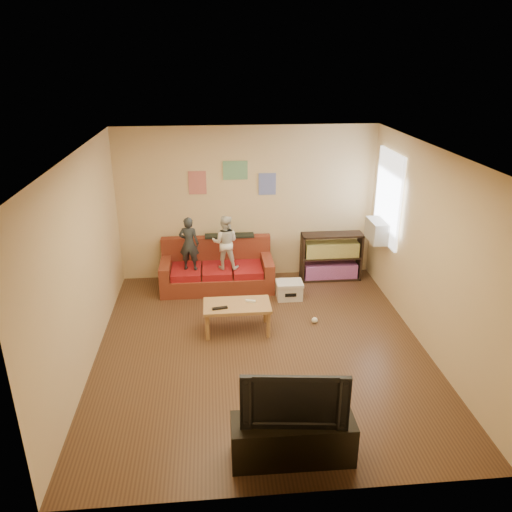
{
  "coord_description": "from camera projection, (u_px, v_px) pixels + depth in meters",
  "views": [
    {
      "loc": [
        -0.62,
        -5.91,
        3.79
      ],
      "look_at": [
        0.0,
        0.8,
        1.05
      ],
      "focal_mm": 35.0,
      "sensor_mm": 36.0,
      "label": 1
    }
  ],
  "objects": [
    {
      "name": "tissue",
      "position": [
        315.0,
        320.0,
        7.55
      ],
      "size": [
        0.11,
        0.11,
        0.09
      ],
      "primitive_type": "sphere",
      "rotation": [
        0.0,
        0.0,
        -0.19
      ],
      "color": "white",
      "rests_on": "ground"
    },
    {
      "name": "artwork_center",
      "position": [
        235.0,
        170.0,
        8.48
      ],
      "size": [
        0.42,
        0.01,
        0.32
      ],
      "primitive_type": "cube",
      "color": "#72B27F",
      "rests_on": "room_shell"
    },
    {
      "name": "artwork_left",
      "position": [
        197.0,
        183.0,
        8.5
      ],
      "size": [
        0.3,
        0.01,
        0.4
      ],
      "primitive_type": "cube",
      "color": "#D87266",
      "rests_on": "room_shell"
    },
    {
      "name": "tv_stand",
      "position": [
        293.0,
        439.0,
        4.96
      ],
      "size": [
        1.23,
        0.42,
        0.46
      ],
      "primitive_type": "cube",
      "rotation": [
        0.0,
        0.0,
        -0.01
      ],
      "color": "black",
      "rests_on": "ground"
    },
    {
      "name": "coffee_table",
      "position": [
        237.0,
        308.0,
        7.22
      ],
      "size": [
        0.97,
        0.53,
        0.44
      ],
      "color": "tan",
      "rests_on": "ground"
    },
    {
      "name": "remote",
      "position": [
        220.0,
        308.0,
        7.06
      ],
      "size": [
        0.23,
        0.09,
        0.02
      ],
      "primitive_type": "cube",
      "rotation": [
        0.0,
        0.0,
        0.18
      ],
      "color": "black",
      "rests_on": "coffee_table"
    },
    {
      "name": "room_shell",
      "position": [
        262.0,
        258.0,
        6.43
      ],
      "size": [
        4.52,
        5.02,
        2.72
      ],
      "color": "brown",
      "rests_on": "ground"
    },
    {
      "name": "child_b",
      "position": [
        225.0,
        242.0,
        8.33
      ],
      "size": [
        0.51,
        0.42,
        0.93
      ],
      "primitive_type": "imported",
      "rotation": [
        0.0,
        0.0,
        2.97
      ],
      "color": "white",
      "rests_on": "sofa"
    },
    {
      "name": "bookshelf",
      "position": [
        331.0,
        259.0,
        8.92
      ],
      "size": [
        1.07,
        0.32,
        0.86
      ],
      "color": "black",
      "rests_on": "ground"
    },
    {
      "name": "artwork_right",
      "position": [
        267.0,
        184.0,
        8.62
      ],
      "size": [
        0.3,
        0.01,
        0.38
      ],
      "primitive_type": "cube",
      "color": "#727FCC",
      "rests_on": "room_shell"
    },
    {
      "name": "window",
      "position": [
        388.0,
        198.0,
        8.03
      ],
      "size": [
        0.04,
        1.08,
        1.48
      ],
      "primitive_type": "cube",
      "color": "white",
      "rests_on": "room_shell"
    },
    {
      "name": "file_box",
      "position": [
        289.0,
        290.0,
        8.27
      ],
      "size": [
        0.43,
        0.33,
        0.3
      ],
      "color": "white",
      "rests_on": "ground"
    },
    {
      "name": "game_controller",
      "position": [
        251.0,
        301.0,
        7.25
      ],
      "size": [
        0.15,
        0.08,
        0.03
      ],
      "primitive_type": "cube",
      "rotation": [
        0.0,
        0.0,
        -0.31
      ],
      "color": "white",
      "rests_on": "coffee_table"
    },
    {
      "name": "ac_unit",
      "position": [
        378.0,
        231.0,
        8.23
      ],
      "size": [
        0.28,
        0.55,
        0.35
      ],
      "primitive_type": "cube",
      "color": "#B7B2A3",
      "rests_on": "window"
    },
    {
      "name": "television",
      "position": [
        294.0,
        396.0,
        4.76
      ],
      "size": [
        1.04,
        0.25,
        0.6
      ],
      "primitive_type": "imported",
      "rotation": [
        0.0,
        0.0,
        -0.11
      ],
      "color": "black",
      "rests_on": "tv_stand"
    },
    {
      "name": "sofa",
      "position": [
        217.0,
        271.0,
        8.69
      ],
      "size": [
        1.91,
        0.88,
        0.84
      ],
      "color": "maroon",
      "rests_on": "ground"
    },
    {
      "name": "child_a",
      "position": [
        189.0,
        244.0,
        8.28
      ],
      "size": [
        0.37,
        0.28,
        0.92
      ],
      "primitive_type": "imported",
      "rotation": [
        0.0,
        0.0,
        2.95
      ],
      "color": "#262A2E",
      "rests_on": "sofa"
    }
  ]
}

